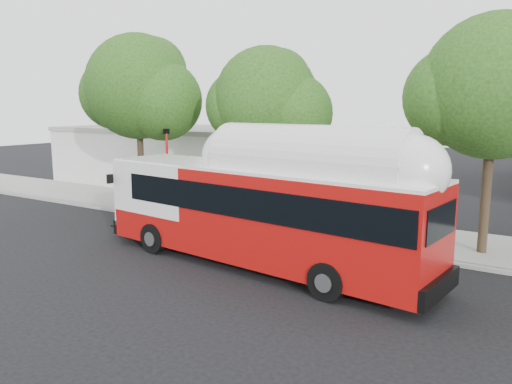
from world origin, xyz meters
TOP-DOWN VIEW (x-y plane):
  - ground at (0.00, 0.00)m, footprint 120.00×120.00m
  - sidewalk at (0.00, 6.50)m, footprint 60.00×5.00m
  - curb_strip at (0.00, 3.90)m, footprint 60.00×0.30m
  - red_curb_segment at (-3.00, 3.90)m, footprint 10.00×0.32m
  - street_tree_left at (-8.53, 5.56)m, footprint 6.67×5.80m
  - street_tree_mid at (-0.59, 6.06)m, footprint 5.75×5.00m
  - street_tree_right at (9.44, 5.86)m, footprint 6.21×5.40m
  - low_commercial_bldg at (-14.00, 14.00)m, footprint 16.20×10.20m
  - transit_bus at (2.36, 0.03)m, footprint 14.25×4.28m
  - signal_pole at (-6.03, 4.43)m, footprint 0.13×0.44m

SIDE VIEW (x-z plane):
  - ground at x=0.00m, z-range 0.00..0.00m
  - sidewalk at x=0.00m, z-range 0.00..0.15m
  - curb_strip at x=0.00m, z-range 0.00..0.15m
  - red_curb_segment at x=-3.00m, z-range 0.00..0.16m
  - transit_bus at x=2.36m, z-range -0.14..4.02m
  - low_commercial_bldg at x=-14.00m, z-range 0.03..4.28m
  - signal_pole at x=-6.03m, z-range 0.06..4.70m
  - street_tree_mid at x=-0.59m, z-range 1.60..10.22m
  - street_tree_right at x=9.44m, z-range 1.67..10.85m
  - street_tree_left at x=-8.53m, z-range 1.73..11.47m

